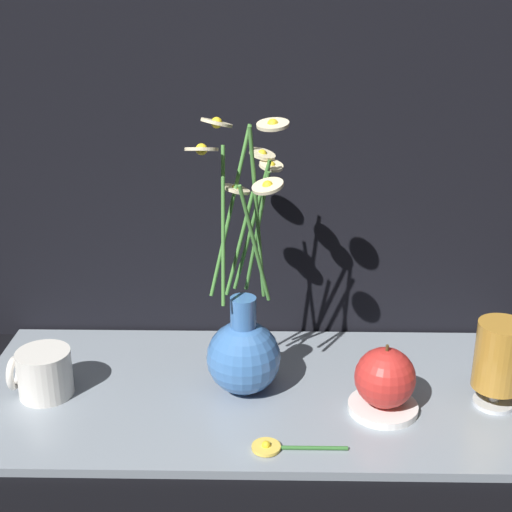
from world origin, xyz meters
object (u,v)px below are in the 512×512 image
Objects in this scene: orange_fruit at (385,378)px; vase_with_flowers at (243,344)px; yellow_mug at (43,373)px; tea_glass at (500,358)px.

vase_with_flowers is at bearing 165.97° from orange_fruit.
tea_glass is (0.61, -0.02, 0.04)m from yellow_mug.
vase_with_flowers is 4.34× the size of orange_fruit.
yellow_mug is at bearing -176.98° from vase_with_flowers.
tea_glass is (0.34, -0.03, -0.00)m from vase_with_flowers.
yellow_mug is (-0.27, -0.01, -0.04)m from vase_with_flowers.
vase_with_flowers is 0.28m from yellow_mug.
yellow_mug is 0.95× the size of orange_fruit.
orange_fruit is (0.46, -0.03, 0.02)m from yellow_mug.
vase_with_flowers reaches higher than tea_glass.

